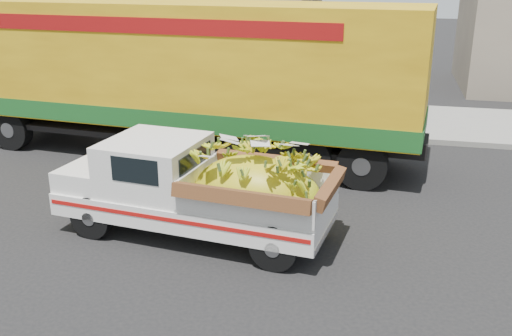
# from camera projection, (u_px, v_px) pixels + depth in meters

# --- Properties ---
(ground) EXTENTS (100.00, 100.00, 0.00)m
(ground) POSITION_uv_depth(u_px,v_px,m) (138.00, 236.00, 10.24)
(ground) COLOR black
(ground) RESTS_ON ground
(curb) EXTENTS (60.00, 0.25, 0.15)m
(curb) POSITION_uv_depth(u_px,v_px,m) (239.00, 129.00, 16.80)
(curb) COLOR gray
(curb) RESTS_ON ground
(sidewalk) EXTENTS (60.00, 4.00, 0.14)m
(sidewalk) POSITION_uv_depth(u_px,v_px,m) (255.00, 112.00, 18.73)
(sidewalk) COLOR gray
(sidewalk) RESTS_ON ground
(building_left) EXTENTS (18.00, 6.00, 5.00)m
(building_left) POSITION_uv_depth(u_px,v_px,m) (109.00, 17.00, 25.06)
(building_left) COLOR gray
(building_left) RESTS_ON ground
(pickup_truck) EXTENTS (5.02, 2.32, 1.70)m
(pickup_truck) POSITION_uv_depth(u_px,v_px,m) (213.00, 189.00, 9.93)
(pickup_truck) COLOR black
(pickup_truck) RESTS_ON ground
(semi_trailer) EXTENTS (12.04, 3.56, 3.80)m
(semi_trailer) POSITION_uv_depth(u_px,v_px,m) (182.00, 72.00, 14.03)
(semi_trailer) COLOR black
(semi_trailer) RESTS_ON ground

